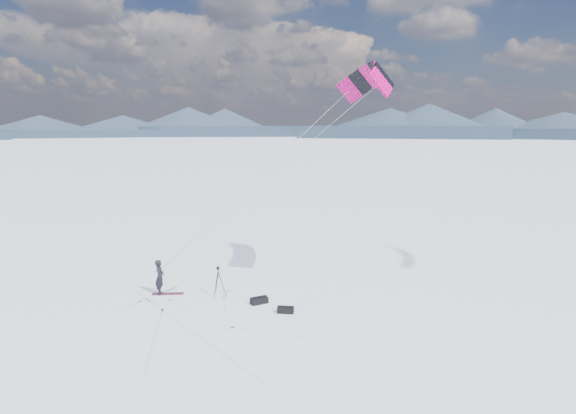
{
  "coord_description": "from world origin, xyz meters",
  "views": [
    {
      "loc": [
        3.19,
        -22.3,
        8.78
      ],
      "look_at": [
        3.74,
        2.59,
        4.49
      ],
      "focal_mm": 30.0,
      "sensor_mm": 36.0,
      "label": 1
    }
  ],
  "objects_px": {
    "tripod": "(218,277)",
    "gear_bag_b": "(285,310)",
    "gear_bag_a": "(259,300)",
    "snowkiter": "(161,294)",
    "snowboard": "(168,294)"
  },
  "relations": [
    {
      "from": "snowboard",
      "to": "gear_bag_a",
      "type": "xyz_separation_m",
      "value": [
        4.84,
        -1.44,
        0.15
      ]
    },
    {
      "from": "snowkiter",
      "to": "gear_bag_a",
      "type": "relative_size",
      "value": 1.98
    },
    {
      "from": "snowboard",
      "to": "gear_bag_b",
      "type": "xyz_separation_m",
      "value": [
        6.13,
        -2.66,
        0.13
      ]
    },
    {
      "from": "tripod",
      "to": "snowkiter",
      "type": "bearing_deg",
      "value": 175.01
    },
    {
      "from": "tripod",
      "to": "gear_bag_a",
      "type": "relative_size",
      "value": 1.68
    },
    {
      "from": "gear_bag_b",
      "to": "snowboard",
      "type": "bearing_deg",
      "value": 164.55
    },
    {
      "from": "gear_bag_a",
      "to": "tripod",
      "type": "bearing_deg",
      "value": 125.89
    },
    {
      "from": "snowkiter",
      "to": "gear_bag_b",
      "type": "xyz_separation_m",
      "value": [
        6.51,
        -2.67,
        0.15
      ]
    },
    {
      "from": "tripod",
      "to": "gear_bag_b",
      "type": "height_order",
      "value": "tripod"
    },
    {
      "from": "snowkiter",
      "to": "snowboard",
      "type": "relative_size",
      "value": 1.15
    },
    {
      "from": "snowkiter",
      "to": "gear_bag_b",
      "type": "distance_m",
      "value": 7.04
    },
    {
      "from": "tripod",
      "to": "gear_bag_a",
      "type": "bearing_deg",
      "value": -25.66
    },
    {
      "from": "snowkiter",
      "to": "gear_bag_a",
      "type": "bearing_deg",
      "value": -111.15
    },
    {
      "from": "snowkiter",
      "to": "snowboard",
      "type": "bearing_deg",
      "value": -97.66
    },
    {
      "from": "tripod",
      "to": "gear_bag_b",
      "type": "distance_m",
      "value": 4.23
    }
  ]
}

